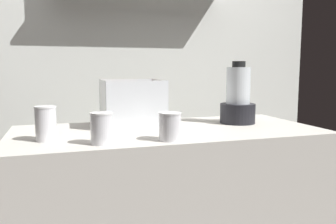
% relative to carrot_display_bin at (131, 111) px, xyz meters
% --- Properties ---
extents(counter, '(1.40, 0.64, 0.90)m').
position_rel_carrot_display_bin_xyz_m(counter, '(0.14, -0.15, -0.52)').
color(counter, beige).
rests_on(counter, ground_plane).
extents(back_wall_unit, '(2.60, 0.24, 2.50)m').
position_rel_carrot_display_bin_xyz_m(back_wall_unit, '(0.14, 0.62, 0.29)').
color(back_wall_unit, silver).
rests_on(back_wall_unit, ground_plane).
extents(carrot_display_bin, '(0.29, 0.26, 0.22)m').
position_rel_carrot_display_bin_xyz_m(carrot_display_bin, '(0.00, 0.00, 0.00)').
color(carrot_display_bin, white).
rests_on(carrot_display_bin, counter).
extents(blender_pitcher, '(0.18, 0.18, 0.31)m').
position_rel_carrot_display_bin_xyz_m(blender_pitcher, '(0.54, -0.08, 0.05)').
color(blender_pitcher, black).
rests_on(blender_pitcher, counter).
extents(juice_cup_orange_far_left, '(0.08, 0.08, 0.14)m').
position_rel_carrot_display_bin_xyz_m(juice_cup_orange_far_left, '(-0.39, -0.25, -0.01)').
color(juice_cup_orange_far_left, white).
rests_on(juice_cup_orange_far_left, counter).
extents(juice_cup_pomegranate_left, '(0.08, 0.08, 0.12)m').
position_rel_carrot_display_bin_xyz_m(juice_cup_pomegranate_left, '(-0.19, -0.37, -0.02)').
color(juice_cup_pomegranate_left, white).
rests_on(juice_cup_pomegranate_left, counter).
extents(juice_cup_mango_middle, '(0.09, 0.09, 0.11)m').
position_rel_carrot_display_bin_xyz_m(juice_cup_mango_middle, '(0.07, -0.39, -0.02)').
color(juice_cup_mango_middle, white).
rests_on(juice_cup_mango_middle, counter).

